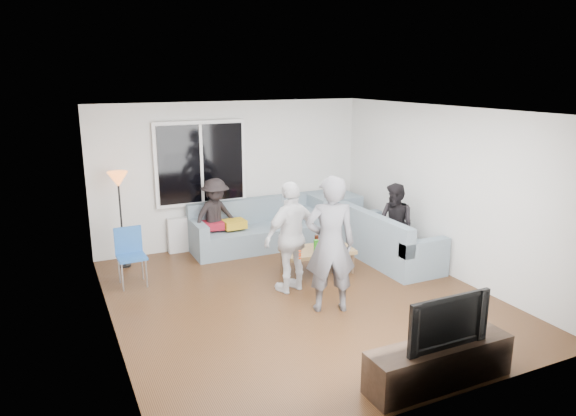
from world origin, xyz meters
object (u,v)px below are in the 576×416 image
player_right (292,237)px  spectator_right (395,224)px  sofa_right_section (389,236)px  sofa_back_section (256,226)px  coffee_table (317,261)px  side_chair (132,258)px  player_left (330,244)px  television (443,319)px  tv_console (439,363)px  spectator_back (216,217)px  floor_lamp (121,220)px

player_right → spectator_right: 2.04m
sofa_right_section → sofa_back_section: bearing=48.8°
coffee_table → side_chair: 2.82m
sofa_right_section → coffee_table: (-1.35, 0.00, -0.22)m
sofa_right_section → player_left: player_left is taller
sofa_back_section → coffee_table: sofa_back_section is taller
sofa_back_section → television: (0.09, -4.77, 0.29)m
side_chair → player_left: bearing=-43.8°
player_right → tv_console: bearing=82.9°
television → spectator_back: bearing=99.7°
spectator_back → tv_console: 4.89m
spectator_right → floor_lamp: bearing=-124.3°
spectator_back → tv_console: (0.82, -4.80, -0.45)m
spectator_right → tv_console: size_ratio=0.84×
player_right → spectator_right: size_ratio=1.20×
sofa_back_section → player_left: 2.83m
coffee_table → spectator_back: bearing=126.1°
coffee_table → player_right: size_ratio=0.68×
spectator_back → tv_console: bearing=-98.0°
spectator_back → spectator_right: bearing=-52.3°
side_chair → tv_console: 4.61m
tv_console → player_right: bearing=96.6°
sofa_back_section → sofa_right_section: same height
floor_lamp → sofa_back_section: bearing=-1.2°
side_chair → player_right: size_ratio=0.53×
side_chair → player_left: size_ratio=0.47×
sofa_back_section → coffee_table: bearing=-74.6°
player_right → television: size_ratio=1.69×
side_chair → player_right: player_right is taller
sofa_right_section → player_left: size_ratio=1.10×
player_left → spectator_back: (-0.67, 2.82, -0.24)m
spectator_right → spectator_back: bearing=-135.7°
spectator_right → player_right: bearing=-92.9°
sofa_back_section → spectator_back: size_ratio=1.72×
player_right → spectator_right: player_right is taller
player_left → tv_console: bearing=113.2°
sofa_right_section → player_left: 2.27m
player_left → spectator_right: (1.84, 1.08, -0.24)m
floor_lamp → spectator_back: bearing=-0.7°
sofa_back_section → player_left: player_left is taller
player_left → player_right: player_left is taller
sofa_right_section → player_left: bearing=123.9°
coffee_table → spectator_right: bearing=-6.5°
floor_lamp → tv_console: (2.38, -4.82, -0.56)m
player_left → player_right: 0.82m
side_chair → player_left: 3.01m
sofa_right_section → spectator_right: (0.00, -0.15, 0.25)m
side_chair → floor_lamp: size_ratio=0.55×
tv_console → television: size_ratio=1.68×
side_chair → television: 4.62m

